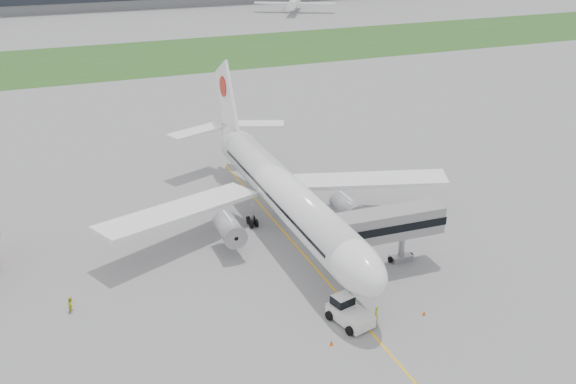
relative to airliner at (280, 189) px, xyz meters
name	(u,v)px	position (x,y,z in m)	size (l,w,h in m)	color
ground	(295,244)	(0.00, -4.87, -5.66)	(600.00, 600.00, 0.00)	gray
apron_markings	(311,263)	(0.00, -9.87, -5.66)	(70.00, 70.00, 0.04)	yellow
grass_strip	(133,59)	(0.00, 115.13, -5.65)	(600.00, 50.00, 0.02)	#2C521F
airliner	(280,189)	(0.00, 0.00, 0.00)	(48.13, 53.95, 17.88)	white
pushback_tug	(348,311)	(-1.25, -22.03, -4.53)	(4.14, 5.29, 2.45)	silver
jet_bridge	(374,227)	(6.03, -13.87, -0.21)	(15.98, 4.55, 7.36)	gray
safety_cone_left	(331,343)	(-4.56, -25.05, -5.39)	(0.39, 0.39, 0.54)	#FA530D
safety_cone_right	(424,313)	(6.52, -24.11, -5.40)	(0.38, 0.38, 0.52)	#FA530D
ground_crew_near	(376,314)	(1.36, -23.15, -4.83)	(0.61, 0.40, 1.67)	gold
ground_crew_far	(71,304)	(-27.23, -9.71, -4.80)	(0.83, 0.65, 1.72)	#C0D723
distant_aircraft_right	(295,12)	(77.67, 182.25, -5.66)	(33.51, 29.56, 12.81)	white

